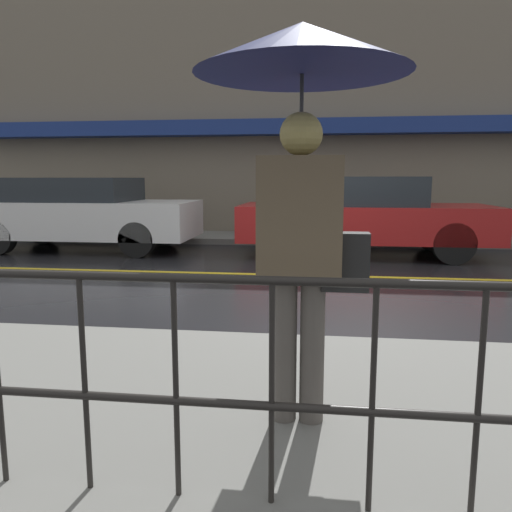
{
  "coord_description": "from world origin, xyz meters",
  "views": [
    {
      "loc": [
        0.17,
        -7.28,
        1.43
      ],
      "look_at": [
        -0.37,
        -3.05,
        0.76
      ],
      "focal_mm": 35.0,
      "sensor_mm": 36.0,
      "label": 1
    }
  ],
  "objects": [
    {
      "name": "car_white",
      "position": [
        -4.5,
        2.11,
        0.74
      ],
      "size": [
        4.39,
        1.78,
        1.44
      ],
      "color": "silver",
      "rests_on": "ground_plane"
    },
    {
      "name": "ground_plane",
      "position": [
        0.0,
        0.0,
        0.0
      ],
      "size": [
        80.0,
        80.0,
        0.0
      ],
      "primitive_type": "plane",
      "color": "black"
    },
    {
      "name": "sidewalk_near",
      "position": [
        0.0,
        -4.46,
        0.06
      ],
      "size": [
        28.0,
        2.46,
        0.12
      ],
      "color": "slate",
      "rests_on": "ground_plane"
    },
    {
      "name": "building_storefront",
      "position": [
        0.0,
        5.03,
        2.95
      ],
      "size": [
        28.0,
        0.85,
        5.94
      ],
      "color": "#706656",
      "rests_on": "ground_plane"
    },
    {
      "name": "sidewalk_far",
      "position": [
        0.0,
        4.07,
        0.06
      ],
      "size": [
        28.0,
        1.67,
        0.12
      ],
      "color": "slate",
      "rests_on": "ground_plane"
    },
    {
      "name": "pedestrian",
      "position": [
        0.08,
        -4.72,
        1.77
      ],
      "size": [
        1.07,
        1.07,
        2.05
      ],
      "rotation": [
        0.0,
        0.0,
        3.14
      ],
      "color": "#4C4742",
      "rests_on": "sidewalk_near"
    },
    {
      "name": "car_red",
      "position": [
        0.94,
        2.11,
        0.76
      ],
      "size": [
        4.54,
        1.86,
        1.45
      ],
      "color": "maroon",
      "rests_on": "ground_plane"
    },
    {
      "name": "railing_foreground",
      "position": [
        0.0,
        -5.44,
        0.72
      ],
      "size": [
        12.0,
        0.04,
        0.94
      ],
      "color": "black",
      "rests_on": "sidewalk_near"
    },
    {
      "name": "lane_marking",
      "position": [
        0.0,
        0.0,
        0.0
      ],
      "size": [
        25.2,
        0.12,
        0.01
      ],
      "color": "gold",
      "rests_on": "ground_plane"
    }
  ]
}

